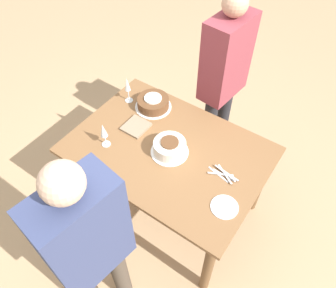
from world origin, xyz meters
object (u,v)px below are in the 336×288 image
(person_watching, at_px, (89,245))
(person_cutting, at_px, (224,73))
(wine_glass_far, at_px, (104,131))
(cake_front_chocolate, at_px, (153,103))
(cake_center_white, at_px, (170,147))
(wine_glass_near, at_px, (127,86))

(person_watching, bearing_deg, person_cutting, 12.90)
(wine_glass_far, xyz_separation_m, person_watching, (-0.51, 0.66, 0.07))
(cake_front_chocolate, bearing_deg, wine_glass_far, 85.00)
(cake_center_white, relative_size, person_cutting, 0.16)
(person_watching, bearing_deg, wine_glass_far, 46.73)
(wine_glass_near, relative_size, wine_glass_far, 1.10)
(person_cutting, distance_m, person_watching, 1.63)
(wine_glass_far, bearing_deg, person_cutting, -112.35)
(person_cutting, xyz_separation_m, person_watching, (-0.12, 1.62, 0.01))
(person_cutting, bearing_deg, wine_glass_near, -41.45)
(cake_front_chocolate, xyz_separation_m, person_watching, (-0.47, 1.16, 0.16))
(person_watching, bearing_deg, wine_glass_near, 40.01)
(wine_glass_near, bearing_deg, person_cutting, -137.45)
(wine_glass_far, bearing_deg, person_watching, 128.02)
(cake_front_chocolate, bearing_deg, person_watching, 112.09)
(wine_glass_far, distance_m, person_watching, 0.84)
(cake_center_white, xyz_separation_m, person_watching, (-0.11, 0.86, 0.15))
(cake_center_white, height_order, person_cutting, person_cutting)
(person_cutting, bearing_deg, person_watching, 10.18)
(cake_center_white, relative_size, wine_glass_near, 1.20)
(wine_glass_far, relative_size, person_cutting, 0.12)
(cake_front_chocolate, xyz_separation_m, wine_glass_far, (0.04, 0.50, 0.09))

